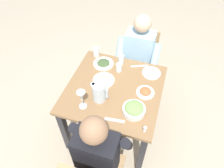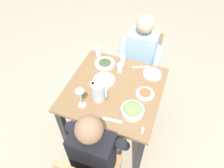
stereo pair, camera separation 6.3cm
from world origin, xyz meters
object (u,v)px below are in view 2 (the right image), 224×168
plate_beans (104,79)px  plate_dolmas (105,63)px  chair_far (142,59)px  plate_rice_curry (145,93)px  salad_bowl (132,110)px  water_glass_near_left (98,51)px  water_glass_center (123,60)px  dining_table (114,96)px  diner_far (139,61)px  diner_near (98,147)px  plate_yoghurt (152,74)px  wine_glass (80,95)px  salt_shaker (142,130)px  water_glass_near_right (120,68)px  water_pitcher (98,92)px

plate_beans → plate_dolmas: (-0.08, 0.23, -0.00)m
chair_far → plate_rice_curry: size_ratio=4.97×
plate_dolmas → salad_bowl: bearing=-47.7°
water_glass_near_left → water_glass_center: bearing=-6.8°
dining_table → water_glass_center: bearing=95.9°
diner_far → diner_near: bearing=-91.5°
diner_near → plate_rice_curry: (0.23, 0.60, 0.11)m
chair_far → plate_dolmas: (-0.31, -0.49, 0.26)m
plate_yoghurt → wine_glass: wine_glass is taller
diner_far → plate_yoghurt: 0.36m
salad_bowl → salt_shaker: size_ratio=3.71×
salad_bowl → plate_dolmas: size_ratio=0.93×
salt_shaker → salad_bowl: bearing=130.0°
plate_yoghurt → water_glass_center: size_ratio=1.86×
plate_rice_curry → plate_beans: bearing=175.8°
salad_bowl → plate_rice_curry: bearing=78.0°
plate_rice_curry → salt_shaker: (0.08, -0.40, 0.01)m
water_glass_near_right → water_pitcher: bearing=-98.7°
water_glass_center → wine_glass: 0.68m
dining_table → diner_far: bearing=80.2°
plate_rice_curry → water_glass_near_right: 0.39m
water_glass_center → plate_rice_curry: bearing=-45.1°
water_glass_near_right → dining_table: bearing=-84.1°
water_pitcher → water_glass_near_right: 0.42m
salt_shaker → plate_rice_curry: bearing=101.0°
diner_far → salt_shaker: size_ratio=21.27×
plate_dolmas → plate_rice_curry: (0.51, -0.26, 0.00)m
diner_far → water_glass_center: 0.29m
plate_dolmas → salt_shaker: (0.59, -0.66, 0.01)m
water_glass_center → water_pitcher: bearing=-95.4°
water_glass_near_right → diner_far: bearing=69.2°
salad_bowl → plate_dolmas: (-0.46, 0.50, -0.03)m
salad_bowl → water_glass_near_right: (-0.27, 0.46, 0.00)m
plate_yoghurt → salt_shaker: size_ratio=3.48×
plate_rice_curry → water_glass_near_left: 0.73m
diner_far → salt_shaker: diner_far is taller
dining_table → wine_glass: bearing=-124.1°
plate_beans → water_pitcher: bearing=-80.0°
plate_dolmas → plate_yoghurt: bearing=1.9°
water_glass_near_right → salt_shaker: bearing=-56.9°
plate_dolmas → water_glass_near_right: bearing=-12.9°
diner_far → plate_beans: size_ratio=5.35×
plate_rice_curry → plate_yoghurt: bearing=88.8°
plate_dolmas → plate_rice_curry: bearing=-27.0°
wine_glass → plate_rice_curry: bearing=33.0°
plate_beans → salt_shaker: 0.66m
water_glass_near_left → wine_glass: wine_glass is taller
water_glass_near_left → wine_glass: bearing=-79.0°
water_glass_near_left → plate_dolmas: bearing=-42.6°
dining_table → diner_far: diner_far is taller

